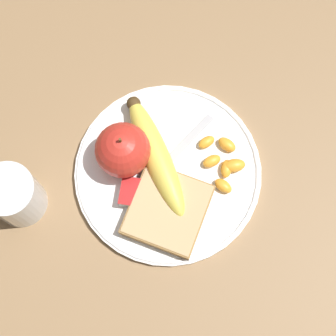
# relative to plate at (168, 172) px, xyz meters

# --- Properties ---
(ground_plane) EXTENTS (3.00, 3.00, 0.00)m
(ground_plane) POSITION_rel_plate_xyz_m (0.00, 0.00, -0.01)
(ground_plane) COLOR olive
(plate) EXTENTS (0.27, 0.27, 0.01)m
(plate) POSITION_rel_plate_xyz_m (0.00, 0.00, 0.00)
(plate) COLOR white
(plate) RESTS_ON ground_plane
(juice_glass) EXTENTS (0.07, 0.07, 0.09)m
(juice_glass) POSITION_rel_plate_xyz_m (0.07, -0.20, 0.03)
(juice_glass) COLOR silver
(juice_glass) RESTS_ON ground_plane
(apple) EXTENTS (0.08, 0.08, 0.09)m
(apple) POSITION_rel_plate_xyz_m (-0.01, -0.07, 0.04)
(apple) COLOR red
(apple) RESTS_ON plate
(banana) EXTENTS (0.18, 0.13, 0.04)m
(banana) POSITION_rel_plate_xyz_m (-0.02, -0.02, 0.02)
(banana) COLOR #E0CC4C
(banana) RESTS_ON plate
(bread_slice) EXTENTS (0.13, 0.13, 0.02)m
(bread_slice) POSITION_rel_plate_xyz_m (0.06, 0.01, 0.02)
(bread_slice) COLOR olive
(bread_slice) RESTS_ON plate
(fork) EXTENTS (0.15, 0.11, 0.00)m
(fork) POSITION_rel_plate_xyz_m (-0.01, -0.01, 0.01)
(fork) COLOR #B2B2B7
(fork) RESTS_ON plate
(jam_packet) EXTENTS (0.04, 0.03, 0.02)m
(jam_packet) POSITION_rel_plate_xyz_m (0.04, -0.05, 0.01)
(jam_packet) COLOR white
(jam_packet) RESTS_ON plate
(orange_segment_0) EXTENTS (0.03, 0.04, 0.02)m
(orange_segment_0) POSITION_rel_plate_xyz_m (-0.02, 0.09, 0.01)
(orange_segment_0) COLOR #F9A32D
(orange_segment_0) RESTS_ON plate
(orange_segment_1) EXTENTS (0.03, 0.02, 0.02)m
(orange_segment_1) POSITION_rel_plate_xyz_m (-0.02, 0.08, 0.01)
(orange_segment_1) COLOR #F9A32D
(orange_segment_1) RESTS_ON plate
(orange_segment_2) EXTENTS (0.03, 0.03, 0.02)m
(orange_segment_2) POSITION_rel_plate_xyz_m (-0.02, 0.06, 0.01)
(orange_segment_2) COLOR #F9A32D
(orange_segment_2) RESTS_ON plate
(orange_segment_3) EXTENTS (0.03, 0.03, 0.02)m
(orange_segment_3) POSITION_rel_plate_xyz_m (-0.05, 0.08, 0.01)
(orange_segment_3) COLOR #F9A32D
(orange_segment_3) RESTS_ON plate
(orange_segment_4) EXTENTS (0.03, 0.03, 0.01)m
(orange_segment_4) POSITION_rel_plate_xyz_m (-0.05, 0.05, 0.01)
(orange_segment_4) COLOR #F9A32D
(orange_segment_4) RESTS_ON plate
(orange_segment_5) EXTENTS (0.03, 0.03, 0.02)m
(orange_segment_5) POSITION_rel_plate_xyz_m (0.01, 0.08, 0.01)
(orange_segment_5) COLOR #F9A32D
(orange_segment_5) RESTS_ON plate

